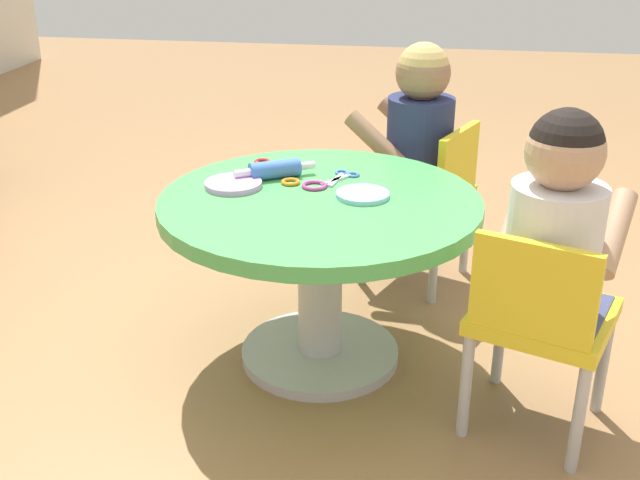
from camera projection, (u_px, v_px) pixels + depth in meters
ground_plane at (320, 357)px, 2.20m from camera, size 10.00×10.00×0.00m
craft_table at (320, 241)px, 2.06m from camera, size 0.84×0.84×0.48m
child_chair_left at (540, 320)px, 1.78m from camera, size 0.39×0.39×0.54m
seated_child_left at (556, 222)px, 1.72m from camera, size 0.42×0.37×0.51m
child_chair_right at (426, 195)px, 2.53m from camera, size 0.39×0.39×0.54m
seated_child_right at (419, 125)px, 2.46m from camera, size 0.38×0.42×0.51m
rolling_pin at (275, 169)px, 2.14m from camera, size 0.13×0.21×0.05m
craft_scissors at (342, 176)px, 2.15m from camera, size 0.14×0.10×0.01m
playdough_blob_0 at (233, 184)px, 2.08m from camera, size 0.15×0.15×0.02m
playdough_blob_1 at (363, 195)px, 2.01m from camera, size 0.14×0.14×0.01m
cookie_cutter_0 at (314, 185)px, 2.08m from camera, size 0.07×0.07×0.01m
cookie_cutter_1 at (291, 182)px, 2.10m from camera, size 0.05×0.05×0.01m
cookie_cutter_2 at (262, 162)px, 2.26m from camera, size 0.05×0.05×0.01m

